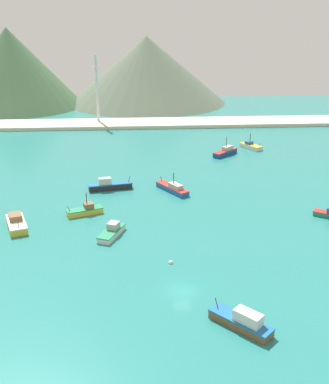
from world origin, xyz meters
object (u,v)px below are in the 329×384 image
fishing_boat_4 (251,146)px  fishing_boat_5 (112,232)px  fishing_boat_8 (109,185)px  buoy_0 (171,263)px  radio_tower (97,89)px  fishing_boat_6 (242,321)px  fishing_boat_2 (16,223)px  fishing_boat_0 (173,188)px  fishing_boat_3 (85,210)px  fishing_boat_7 (226,152)px

fishing_boat_4 → fishing_boat_5: (-39.96, -57.44, 0.05)m
fishing_boat_8 → buoy_0: 37.60m
fishing_boat_8 → fishing_boat_4: bearing=38.4°
buoy_0 → radio_tower: bearing=100.0°
fishing_boat_4 → fishing_boat_6: (-21.77, -86.45, 0.31)m
fishing_boat_2 → fishing_boat_8: size_ratio=0.84×
fishing_boat_0 → fishing_boat_5: size_ratio=1.22×
fishing_boat_5 → fishing_boat_8: fishing_boat_8 is taller
fishing_boat_3 → fishing_boat_2: bearing=-155.5°
fishing_boat_2 → fishing_boat_7: 67.76m
fishing_boat_4 → fishing_boat_8: bearing=-141.6°
fishing_boat_2 → fishing_boat_0: bearing=29.0°
fishing_boat_3 → fishing_boat_8: fishing_boat_3 is taller
fishing_boat_3 → fishing_boat_0: bearing=31.7°
fishing_boat_3 → radio_tower: radio_tower is taller
fishing_boat_2 → buoy_0: fishing_boat_2 is taller
fishing_boat_0 → fishing_boat_3: bearing=-148.3°
buoy_0 → fishing_boat_6: bearing=-65.7°
radio_tower → fishing_boat_5: bearing=-85.0°
fishing_boat_2 → radio_tower: 90.46m
fishing_boat_5 → fishing_boat_7: 59.65m
fishing_boat_4 → fishing_boat_8: (-41.40, -32.86, 0.26)m
fishing_boat_3 → fishing_boat_6: (24.02, -39.45, 0.26)m
fishing_boat_3 → radio_tower: 84.22m
fishing_boat_2 → buoy_0: (28.64, -15.85, -0.82)m
fishing_boat_5 → fishing_boat_7: size_ratio=0.98×
fishing_boat_2 → fishing_boat_3: fishing_boat_3 is taller
fishing_boat_4 → fishing_boat_8: 52.85m
fishing_boat_4 → radio_tower: bearing=143.0°
fishing_boat_5 → fishing_boat_2: bearing=165.8°
fishing_boat_0 → fishing_boat_2: bearing=-151.0°
fishing_boat_4 → radio_tower: size_ratio=0.31×
fishing_boat_3 → fishing_boat_5: (5.82, -10.45, -0.01)m
buoy_0 → radio_tower: size_ratio=0.03×
fishing_boat_4 → fishing_boat_5: size_ratio=0.97×
fishing_boat_7 → fishing_boat_6: bearing=-99.1°
fishing_boat_5 → fishing_boat_6: size_ratio=0.97×
fishing_boat_0 → buoy_0: size_ratio=12.87×
fishing_boat_3 → fishing_boat_4: (45.79, 46.99, -0.06)m
fishing_boat_3 → fishing_boat_8: (4.39, 14.13, 0.21)m
fishing_boat_0 → fishing_boat_4: fishing_boat_0 is taller
fishing_boat_2 → fishing_boat_7: bearing=43.1°
fishing_boat_2 → fishing_boat_4: bearing=42.1°
fishing_boat_6 → fishing_boat_8: (-19.63, 53.59, -0.05)m
fishing_boat_4 → radio_tower: radio_tower is taller
fishing_boat_2 → buoy_0: size_ratio=11.69×
fishing_boat_0 → fishing_boat_4: (26.69, 35.18, -0.08)m
fishing_boat_7 → buoy_0: size_ratio=10.80×
fishing_boat_0 → buoy_0: 33.60m
fishing_boat_3 → buoy_0: fishing_boat_3 is taller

